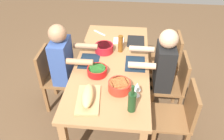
# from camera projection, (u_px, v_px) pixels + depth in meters

# --- Properties ---
(ground_plane) EXTENTS (8.00, 8.00, 0.00)m
(ground_plane) POSITION_uv_depth(u_px,v_px,m) (112.00, 106.00, 3.14)
(ground_plane) COLOR brown
(dining_table) EXTENTS (1.92, 0.87, 0.74)m
(dining_table) POSITION_uv_depth(u_px,v_px,m) (112.00, 68.00, 2.74)
(dining_table) COLOR #9E7044
(dining_table) RESTS_ON ground_plane
(chair_near_right) EXTENTS (0.40, 0.40, 0.85)m
(chair_near_right) POSITION_uv_depth(u_px,v_px,m) (169.00, 59.00, 3.21)
(chair_near_right) COLOR brown
(chair_near_right) RESTS_ON ground_plane
(chair_near_left) EXTENTS (0.40, 0.40, 0.85)m
(chair_near_left) POSITION_uv_depth(u_px,v_px,m) (179.00, 116.00, 2.37)
(chair_near_left) COLOR brown
(chair_near_left) RESTS_ON ground_plane
(chair_far_center) EXTENTS (0.40, 0.40, 0.85)m
(chair_far_center) POSITION_uv_depth(u_px,v_px,m) (54.00, 76.00, 2.91)
(chair_far_center) COLOR brown
(chair_far_center) RESTS_ON ground_plane
(diner_far_center) EXTENTS (0.41, 0.53, 1.20)m
(diner_far_center) POSITION_uv_depth(u_px,v_px,m) (65.00, 63.00, 2.76)
(diner_far_center) COLOR #2D2D38
(diner_far_center) RESTS_ON ground_plane
(chair_near_center) EXTENTS (0.40, 0.40, 0.85)m
(chair_near_center) POSITION_uv_depth(u_px,v_px,m) (173.00, 83.00, 2.79)
(chair_near_center) COLOR brown
(chair_near_center) RESTS_ON ground_plane
(diner_near_center) EXTENTS (0.41, 0.53, 1.20)m
(diner_near_center) POSITION_uv_depth(u_px,v_px,m) (160.00, 68.00, 2.67)
(diner_near_center) COLOR #2D2D38
(diner_near_center) RESTS_ON ground_plane
(serving_bowl_greens) EXTENTS (0.22, 0.22, 0.08)m
(serving_bowl_greens) POSITION_uv_depth(u_px,v_px,m) (97.00, 71.00, 2.49)
(serving_bowl_greens) COLOR red
(serving_bowl_greens) RESTS_ON dining_table
(serving_bowl_salad) EXTENTS (0.23, 0.23, 0.10)m
(serving_bowl_salad) POSITION_uv_depth(u_px,v_px,m) (104.00, 48.00, 2.85)
(serving_bowl_salad) COLOR #B21923
(serving_bowl_salad) RESTS_ON dining_table
(serving_bowl_fruit) EXTENTS (0.23, 0.23, 0.10)m
(serving_bowl_fruit) POSITION_uv_depth(u_px,v_px,m) (119.00, 86.00, 2.27)
(serving_bowl_fruit) COLOR red
(serving_bowl_fruit) RESTS_ON dining_table
(cutting_board) EXTENTS (0.42, 0.25, 0.02)m
(cutting_board) POSITION_uv_depth(u_px,v_px,m) (88.00, 100.00, 2.18)
(cutting_board) COLOR tan
(cutting_board) RESTS_ON dining_table
(bread_loaf) EXTENTS (0.33, 0.14, 0.09)m
(bread_loaf) POSITION_uv_depth(u_px,v_px,m) (88.00, 96.00, 2.15)
(bread_loaf) COLOR tan
(bread_loaf) RESTS_ON cutting_board
(wine_bottle) EXTENTS (0.08, 0.08, 0.29)m
(wine_bottle) POSITION_uv_depth(u_px,v_px,m) (132.00, 102.00, 2.03)
(wine_bottle) COLOR #193819
(wine_bottle) RESTS_ON dining_table
(beer_bottle) EXTENTS (0.06, 0.06, 0.22)m
(beer_bottle) POSITION_uv_depth(u_px,v_px,m) (120.00, 44.00, 2.82)
(beer_bottle) COLOR brown
(beer_bottle) RESTS_ON dining_table
(wine_glass) EXTENTS (0.08, 0.08, 0.17)m
(wine_glass) POSITION_uv_depth(u_px,v_px,m) (137.00, 87.00, 2.17)
(wine_glass) COLOR silver
(wine_glass) RESTS_ON dining_table
(placemat_near_right) EXTENTS (0.32, 0.23, 0.01)m
(placemat_near_right) POSITION_uv_depth(u_px,v_px,m) (136.00, 41.00, 3.09)
(placemat_near_right) COLOR black
(placemat_near_right) RESTS_ON dining_table
(placemat_far_center) EXTENTS (0.32, 0.23, 0.01)m
(placemat_far_center) POSITION_uv_depth(u_px,v_px,m) (89.00, 61.00, 2.71)
(placemat_far_center) COLOR #142333
(placemat_far_center) RESTS_ON dining_table
(placemat_near_center) EXTENTS (0.32, 0.23, 0.01)m
(placemat_near_center) POSITION_uv_depth(u_px,v_px,m) (135.00, 64.00, 2.67)
(placemat_near_center) COLOR #142333
(placemat_near_center) RESTS_ON dining_table
(carving_knife) EXTENTS (0.16, 0.19, 0.01)m
(carving_knife) POSITION_uv_depth(u_px,v_px,m) (100.00, 33.00, 3.28)
(carving_knife) COLOR silver
(carving_knife) RESTS_ON dining_table
(napkin_stack) EXTENTS (0.14, 0.14, 0.02)m
(napkin_stack) POSITION_uv_depth(u_px,v_px,m) (119.00, 41.00, 3.08)
(napkin_stack) COLOR white
(napkin_stack) RESTS_ON dining_table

